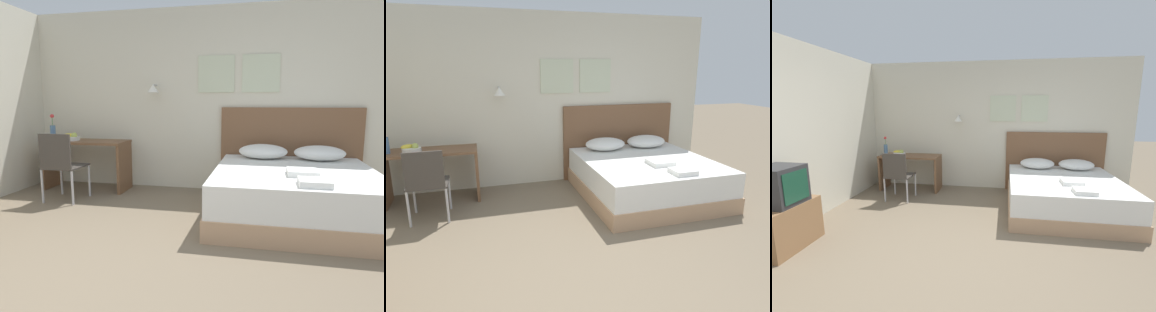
# 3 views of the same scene
# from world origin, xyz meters

# --- Properties ---
(ground_plane) EXTENTS (24.00, 24.00, 0.00)m
(ground_plane) POSITION_xyz_m (0.00, 0.00, 0.00)
(ground_plane) COLOR #756651
(wall_back) EXTENTS (5.77, 0.31, 2.65)m
(wall_back) POSITION_xyz_m (0.01, 2.93, 1.33)
(wall_back) COLOR beige
(wall_back) RESTS_ON ground_plane
(bed) EXTENTS (1.81, 1.98, 0.55)m
(bed) POSITION_xyz_m (1.40, 1.85, 0.27)
(bed) COLOR tan
(bed) RESTS_ON ground_plane
(headboard) EXTENTS (1.93, 0.06, 1.23)m
(headboard) POSITION_xyz_m (1.40, 2.87, 0.61)
(headboard) COLOR brown
(headboard) RESTS_ON ground_plane
(pillow_left) EXTENTS (0.64, 0.47, 0.19)m
(pillow_left) POSITION_xyz_m (1.04, 2.55, 0.65)
(pillow_left) COLOR white
(pillow_left) RESTS_ON bed
(pillow_right) EXTENTS (0.64, 0.47, 0.19)m
(pillow_right) POSITION_xyz_m (1.77, 2.55, 0.65)
(pillow_right) COLOR white
(pillow_right) RESTS_ON bed
(folded_towel_near_foot) EXTENTS (0.31, 0.31, 0.06)m
(folded_towel_near_foot) POSITION_xyz_m (1.46, 1.56, 0.58)
(folded_towel_near_foot) COLOR white
(folded_towel_near_foot) RESTS_ON bed
(folded_towel_mid_bed) EXTENTS (0.28, 0.27, 0.06)m
(folded_towel_mid_bed) POSITION_xyz_m (1.52, 1.11, 0.58)
(folded_towel_mid_bed) COLOR white
(folded_towel_mid_bed) RESTS_ON bed
(desk) EXTENTS (1.24, 0.52, 0.74)m
(desk) POSITION_xyz_m (-1.54, 2.52, 0.52)
(desk) COLOR brown
(desk) RESTS_ON ground_plane
(desk_chair) EXTENTS (0.47, 0.47, 0.91)m
(desk_chair) POSITION_xyz_m (-1.53, 1.83, 0.54)
(desk_chair) COLOR #3D3833
(desk_chair) RESTS_ON ground_plane
(fruit_bowl) EXTENTS (0.26, 0.24, 0.12)m
(fruit_bowl) POSITION_xyz_m (-1.76, 2.50, 0.78)
(fruit_bowl) COLOR silver
(fruit_bowl) RESTS_ON desk
(flower_vase) EXTENTS (0.08, 0.08, 0.39)m
(flower_vase) POSITION_xyz_m (-2.06, 2.48, 0.88)
(flower_vase) COLOR #4C7099
(flower_vase) RESTS_ON desk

